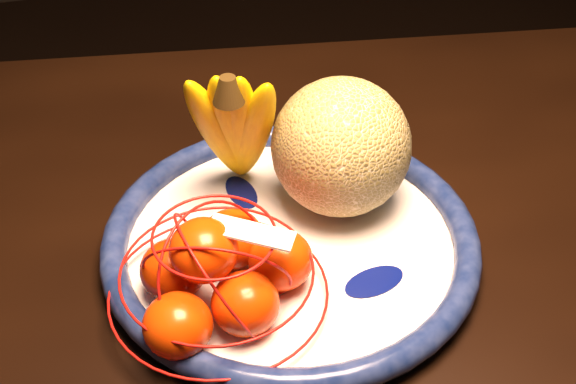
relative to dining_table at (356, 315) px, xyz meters
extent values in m
cube|color=black|center=(0.00, 0.00, 0.06)|extent=(1.53, 1.05, 0.04)
cylinder|color=white|center=(-0.06, 0.03, 0.08)|extent=(0.33, 0.33, 0.01)
torus|color=#04103C|center=(-0.06, 0.03, 0.09)|extent=(0.37, 0.37, 0.03)
cylinder|color=white|center=(-0.06, 0.03, 0.08)|extent=(0.16, 0.16, 0.01)
ellipsoid|color=#081157|center=(0.00, -0.04, 0.09)|extent=(0.13, 0.09, 0.00)
ellipsoid|color=#081157|center=(-0.09, 0.12, 0.09)|extent=(0.07, 0.12, 0.00)
ellipsoid|color=#081157|center=(-0.17, 0.03, 0.09)|extent=(0.11, 0.07, 0.00)
sphere|color=olive|center=(0.00, 0.08, 0.16)|extent=(0.14, 0.14, 0.14)
ellipsoid|color=#F2BD06|center=(-0.11, 0.12, 0.17)|extent=(0.10, 0.09, 0.17)
ellipsoid|color=#F2BD06|center=(-0.10, 0.12, 0.18)|extent=(0.07, 0.10, 0.17)
ellipsoid|color=#F2BD06|center=(-0.09, 0.12, 0.18)|extent=(0.05, 0.10, 0.17)
ellipsoid|color=#F2BD06|center=(-0.08, 0.11, 0.17)|extent=(0.06, 0.11, 0.17)
cone|color=black|center=(-0.09, 0.12, 0.25)|extent=(0.03, 0.03, 0.03)
ellipsoid|color=#FF4709|center=(-0.18, -0.07, 0.12)|extent=(0.06, 0.06, 0.05)
ellipsoid|color=#FF4709|center=(-0.13, -0.06, 0.12)|extent=(0.06, 0.06, 0.05)
ellipsoid|color=#FF4709|center=(-0.08, -0.02, 0.12)|extent=(0.06, 0.06, 0.05)
ellipsoid|color=#FF4709|center=(-0.18, -0.01, 0.12)|extent=(0.06, 0.06, 0.05)
ellipsoid|color=#FF4709|center=(-0.12, 0.02, 0.12)|extent=(0.06, 0.06, 0.05)
ellipsoid|color=#FF4709|center=(-0.15, -0.03, 0.16)|extent=(0.06, 0.06, 0.05)
torus|color=#BB100C|center=(-0.14, -0.03, 0.10)|extent=(0.25, 0.25, 0.00)
torus|color=#BB100C|center=(-0.14, -0.03, 0.13)|extent=(0.22, 0.22, 0.00)
torus|color=#BB100C|center=(-0.14, -0.03, 0.17)|extent=(0.13, 0.13, 0.00)
torus|color=#BB100C|center=(-0.14, -0.03, 0.12)|extent=(0.14, 0.13, 0.12)
torus|color=#BB100C|center=(-0.14, -0.03, 0.12)|extent=(0.08, 0.14, 0.12)
torus|color=#BB100C|center=(-0.14, -0.03, 0.12)|extent=(0.14, 0.10, 0.12)
cube|color=white|center=(-0.11, -0.04, 0.17)|extent=(0.08, 0.06, 0.01)
camera|label=1|loc=(-0.21, -0.52, 0.62)|focal=50.00mm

